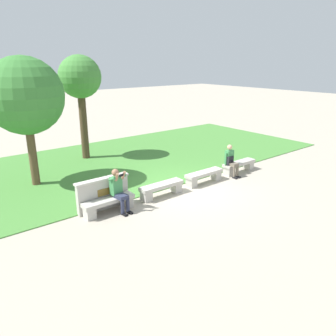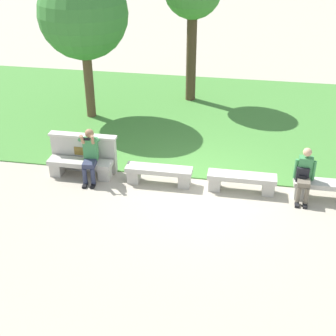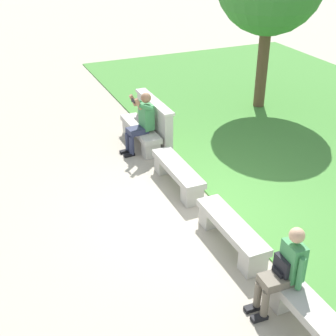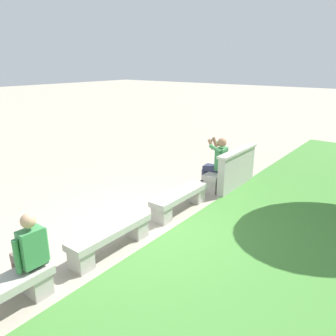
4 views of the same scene
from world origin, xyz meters
name	(u,v)px [view 2 (image 2 of 4)]	position (x,y,z in m)	size (l,w,h in m)	color
ground_plane	(199,187)	(0.00, 0.00, 0.00)	(80.00, 80.00, 0.00)	#A89E8C
grass_strip	(215,117)	(0.00, 4.38, 0.01)	(19.68, 8.00, 0.03)	#478438
bench_main	(80,166)	(-3.03, 0.00, 0.29)	(1.63, 0.40, 0.45)	#B7B2A8
bench_near	(159,173)	(-1.01, 0.00, 0.29)	(1.63, 0.40, 0.45)	#B7B2A8
bench_mid	(242,181)	(1.01, 0.00, 0.29)	(1.63, 0.40, 0.45)	#B7B2A8
bench_far	(329,188)	(3.03, 0.00, 0.29)	(1.63, 0.40, 0.45)	#B7B2A8
backrest_wall_with_plaque	(84,152)	(-3.03, 0.34, 0.52)	(1.74, 0.24, 1.01)	#B7B2A8
person_photographer	(90,153)	(-2.71, -0.08, 0.74)	(0.50, 0.75, 1.32)	black
person_distant	(305,173)	(2.41, -0.07, 0.67)	(0.48, 0.68, 1.26)	black
backpack	(302,174)	(2.37, -0.03, 0.63)	(0.28, 0.24, 0.43)	black
tree_behind_wall	(83,15)	(-3.99, 3.78, 3.23)	(2.67, 2.67, 4.59)	brown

